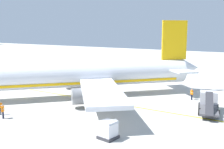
{
  "coord_description": "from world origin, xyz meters",
  "views": [
    {
      "loc": [
        -11.92,
        -10.8,
        10.54
      ],
      "look_at": [
        23.9,
        11.8,
        3.54
      ],
      "focal_mm": 44.61,
      "sensor_mm": 36.0,
      "label": 1
    }
  ],
  "objects_px": {
    "service_truck_baggage": "(209,103)",
    "crew_loader_left": "(3,110)",
    "crew_marshaller": "(192,93)",
    "crew_loader_right": "(0,107)",
    "airliner_foreground": "(80,75)",
    "cargo_container_near": "(108,130)"
  },
  "relations": [
    {
      "from": "cargo_container_near",
      "to": "crew_loader_right",
      "type": "height_order",
      "value": "cargo_container_near"
    },
    {
      "from": "crew_marshaller",
      "to": "crew_loader_left",
      "type": "relative_size",
      "value": 0.97
    },
    {
      "from": "airliner_foreground",
      "to": "crew_loader_left",
      "type": "distance_m",
      "value": 13.6
    },
    {
      "from": "crew_marshaller",
      "to": "crew_loader_left",
      "type": "xyz_separation_m",
      "value": [
        -20.68,
        16.34,
        0.03
      ]
    },
    {
      "from": "service_truck_baggage",
      "to": "crew_marshaller",
      "type": "xyz_separation_m",
      "value": [
        4.78,
        3.57,
        -0.19
      ]
    },
    {
      "from": "airliner_foreground",
      "to": "service_truck_baggage",
      "type": "relative_size",
      "value": 4.81
    },
    {
      "from": "cargo_container_near",
      "to": "service_truck_baggage",
      "type": "bearing_deg",
      "value": -22.74
    },
    {
      "from": "crew_loader_left",
      "to": "airliner_foreground",
      "type": "bearing_deg",
      "value": -3.86
    },
    {
      "from": "cargo_container_near",
      "to": "crew_marshaller",
      "type": "height_order",
      "value": "cargo_container_near"
    },
    {
      "from": "crew_loader_right",
      "to": "airliner_foreground",
      "type": "bearing_deg",
      "value": -10.91
    },
    {
      "from": "cargo_container_near",
      "to": "crew_marshaller",
      "type": "relative_size",
      "value": 1.14
    },
    {
      "from": "service_truck_baggage",
      "to": "cargo_container_near",
      "type": "height_order",
      "value": "service_truck_baggage"
    },
    {
      "from": "service_truck_baggage",
      "to": "cargo_container_near",
      "type": "xyz_separation_m",
      "value": [
        -14.37,
        6.02,
        -0.28
      ]
    },
    {
      "from": "airliner_foreground",
      "to": "crew_marshaller",
      "type": "distance_m",
      "value": 17.26
    },
    {
      "from": "cargo_container_near",
      "to": "crew_marshaller",
      "type": "distance_m",
      "value": 19.31
    },
    {
      "from": "cargo_container_near",
      "to": "crew_marshaller",
      "type": "bearing_deg",
      "value": -7.32
    },
    {
      "from": "crew_loader_right",
      "to": "cargo_container_near",
      "type": "bearing_deg",
      "value": -86.86
    },
    {
      "from": "crew_marshaller",
      "to": "airliner_foreground",
      "type": "bearing_deg",
      "value": 115.36
    },
    {
      "from": "service_truck_baggage",
      "to": "crew_loader_left",
      "type": "bearing_deg",
      "value": 128.62
    },
    {
      "from": "crew_marshaller",
      "to": "crew_loader_right",
      "type": "bearing_deg",
      "value": 138.19
    },
    {
      "from": "crew_marshaller",
      "to": "crew_loader_left",
      "type": "bearing_deg",
      "value": 141.68
    },
    {
      "from": "airliner_foreground",
      "to": "cargo_container_near",
      "type": "xyz_separation_m",
      "value": [
        -11.83,
        -12.98,
        -2.49
      ]
    }
  ]
}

